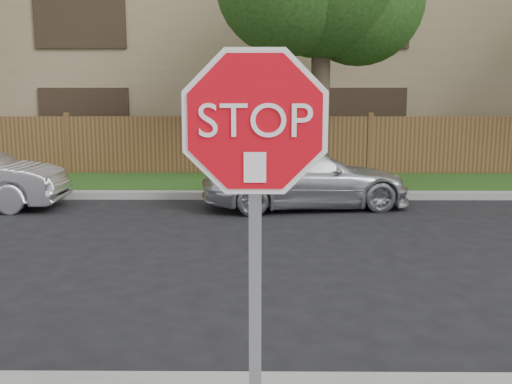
{
  "coord_description": "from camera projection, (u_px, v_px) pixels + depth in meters",
  "views": [
    {
      "loc": [
        1.12,
        -4.43,
        2.31
      ],
      "look_at": [
        1.09,
        -0.9,
        1.7
      ],
      "focal_mm": 42.0,
      "sensor_mm": 36.0,
      "label": 1
    }
  ],
  "objects": [
    {
      "name": "fence",
      "position": [
        219.0,
        147.0,
        15.86
      ],
      "size": [
        70.0,
        0.12,
        1.6
      ],
      "primitive_type": "cube",
      "color": "#55351E",
      "rests_on": "ground"
    },
    {
      "name": "ground",
      "position": [
        120.0,
        383.0,
        4.77
      ],
      "size": [
        90.0,
        90.0,
        0.0
      ],
      "primitive_type": "plane",
      "color": "black",
      "rests_on": "ground"
    },
    {
      "name": "stop_sign",
      "position": [
        255.0,
        186.0,
        2.99
      ],
      "size": [
        1.01,
        0.13,
        2.55
      ],
      "color": "gray",
      "rests_on": "sidewalk_near"
    },
    {
      "name": "grass_strip",
      "position": [
        215.0,
        184.0,
        14.41
      ],
      "size": [
        70.0,
        3.0,
        0.12
      ],
      "primitive_type": "cube",
      "color": "#1E4714",
      "rests_on": "ground"
    },
    {
      "name": "sedan_right",
      "position": [
        306.0,
        178.0,
        11.75
      ],
      "size": [
        4.28,
        2.27,
        1.18
      ],
      "primitive_type": "imported",
      "rotation": [
        0.0,
        0.0,
        1.73
      ],
      "color": "silver",
      "rests_on": "ground"
    },
    {
      "name": "far_curb",
      "position": [
        209.0,
        195.0,
        12.78
      ],
      "size": [
        70.0,
        0.3,
        0.15
      ],
      "primitive_type": "cube",
      "color": "gray",
      "rests_on": "ground"
    },
    {
      "name": "apartment_building",
      "position": [
        229.0,
        54.0,
        20.92
      ],
      "size": [
        35.2,
        9.2,
        7.2
      ],
      "color": "#95845C",
      "rests_on": "ground"
    }
  ]
}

